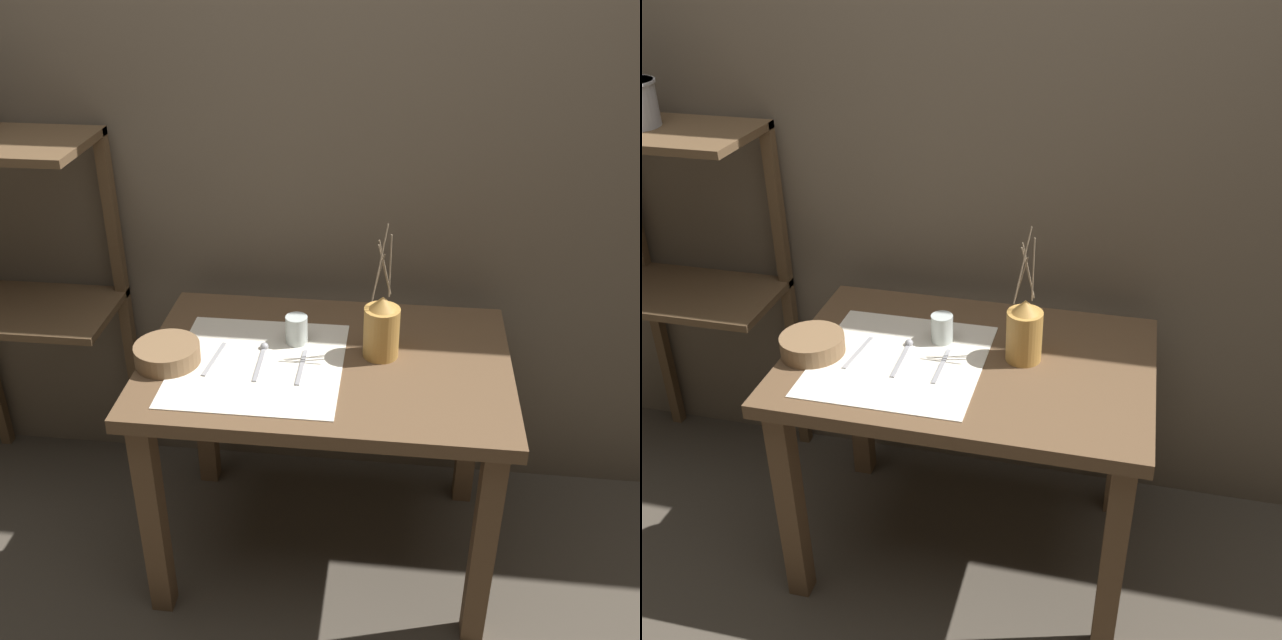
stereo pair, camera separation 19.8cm
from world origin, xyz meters
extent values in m
plane|color=#473F35|center=(0.00, 0.00, 0.00)|extent=(12.00, 12.00, 0.00)
cube|color=brown|center=(0.00, 0.45, 1.20)|extent=(7.00, 0.06, 2.40)
cube|color=brown|center=(0.00, 0.00, 0.68)|extent=(1.00, 0.68, 0.04)
cube|color=brown|center=(-0.44, -0.28, 0.33)|extent=(0.06, 0.06, 0.66)
cube|color=brown|center=(0.44, -0.28, 0.33)|extent=(0.06, 0.06, 0.66)
cube|color=brown|center=(-0.44, 0.28, 0.33)|extent=(0.06, 0.06, 0.66)
cube|color=brown|center=(0.44, 0.28, 0.33)|extent=(0.06, 0.06, 0.66)
cube|color=brown|center=(-0.98, 0.23, 1.20)|extent=(0.57, 0.34, 0.02)
cube|color=brown|center=(-0.98, 0.23, 0.67)|extent=(0.57, 0.34, 0.02)
cube|color=brown|center=(-1.25, 0.38, 0.61)|extent=(0.04, 0.04, 1.21)
cube|color=brown|center=(-0.71, 0.38, 0.61)|extent=(0.04, 0.04, 1.21)
cube|color=silver|center=(-0.18, -0.05, 0.70)|extent=(0.46, 0.46, 0.00)
cylinder|color=#B7843D|center=(0.15, 0.04, 0.77)|extent=(0.10, 0.10, 0.14)
cone|color=#B7843D|center=(0.15, 0.04, 0.86)|extent=(0.07, 0.07, 0.04)
cylinder|color=#847056|center=(0.16, 0.04, 0.97)|extent=(0.00, 0.01, 0.18)
cylinder|color=#847056|center=(0.13, 0.02, 0.99)|extent=(0.04, 0.05, 0.20)
cylinder|color=#847056|center=(0.15, 0.05, 0.96)|extent=(0.04, 0.03, 0.14)
cylinder|color=#847056|center=(0.15, 0.05, 0.96)|extent=(0.04, 0.01, 0.15)
cylinder|color=#847056|center=(0.13, 0.03, 0.94)|extent=(0.03, 0.01, 0.12)
cylinder|color=brown|center=(-0.42, -0.07, 0.73)|extent=(0.18, 0.18, 0.05)
cylinder|color=#B7C1BC|center=(-0.09, 0.07, 0.75)|extent=(0.06, 0.06, 0.08)
cube|color=#939399|center=(-0.30, -0.04, 0.71)|extent=(0.03, 0.17, 0.00)
cube|color=#939399|center=(-0.17, -0.05, 0.71)|extent=(0.02, 0.17, 0.00)
sphere|color=#939399|center=(-0.18, 0.03, 0.71)|extent=(0.02, 0.02, 0.02)
cube|color=#939399|center=(-0.06, -0.06, 0.71)|extent=(0.01, 0.17, 0.00)
camera|label=1|loc=(0.18, -1.71, 1.80)|focal=42.00mm
camera|label=2|loc=(0.37, -1.68, 1.80)|focal=42.00mm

